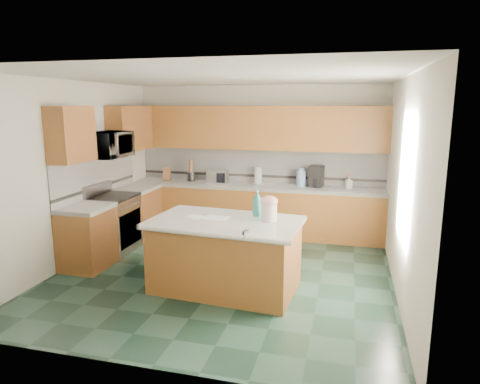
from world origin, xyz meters
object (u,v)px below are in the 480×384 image
(soap_bottle_island, at_px, (257,203))
(island_top, at_px, (225,222))
(toaster_oven, at_px, (218,177))
(island_base, at_px, (225,257))
(treat_jar, at_px, (269,212))
(knife_block, at_px, (167,174))
(coffee_maker, at_px, (316,176))

(soap_bottle_island, bearing_deg, island_top, -132.25)
(soap_bottle_island, bearing_deg, toaster_oven, 127.52)
(island_base, distance_m, treat_jar, 0.81)
(island_top, distance_m, treat_jar, 0.57)
(island_top, bearing_deg, knife_block, 131.87)
(island_base, xyz_separation_m, coffee_maker, (0.93, 2.54, 0.68))
(soap_bottle_island, bearing_deg, island_base, -132.25)
(island_top, distance_m, coffee_maker, 2.72)
(coffee_maker, bearing_deg, island_top, -98.83)
(treat_jar, bearing_deg, island_base, -143.24)
(island_base, relative_size, coffee_maker, 4.67)
(island_base, bearing_deg, island_top, 0.00)
(soap_bottle_island, distance_m, coffee_maker, 2.32)
(island_top, height_order, toaster_oven, toaster_oven)
(treat_jar, height_order, knife_block, knife_block)
(island_top, relative_size, knife_block, 7.76)
(island_base, relative_size, soap_bottle_island, 5.11)
(island_base, bearing_deg, knife_block, 131.87)
(treat_jar, distance_m, toaster_oven, 2.78)
(toaster_oven, bearing_deg, knife_block, 171.40)
(island_top, height_order, coffee_maker, coffee_maker)
(soap_bottle_island, relative_size, toaster_oven, 0.90)
(soap_bottle_island, xyz_separation_m, coffee_maker, (0.58, 2.25, 0.02))
(island_base, relative_size, treat_jar, 8.31)
(island_top, height_order, treat_jar, treat_jar)
(island_base, xyz_separation_m, toaster_oven, (-0.88, 2.51, 0.60))
(island_top, relative_size, treat_jar, 8.78)
(island_top, height_order, knife_block, knife_block)
(knife_block, bearing_deg, soap_bottle_island, -61.62)
(treat_jar, xyz_separation_m, soap_bottle_island, (-0.18, 0.17, 0.07))
(soap_bottle_island, bearing_deg, knife_block, 143.87)
(knife_block, bearing_deg, island_top, -69.93)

